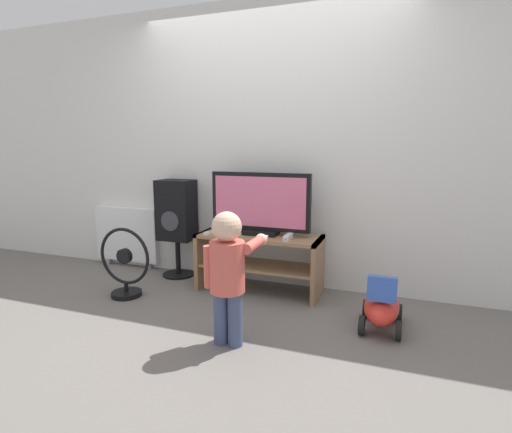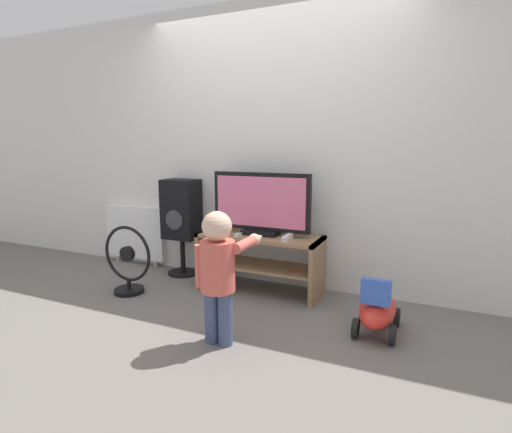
% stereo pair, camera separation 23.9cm
% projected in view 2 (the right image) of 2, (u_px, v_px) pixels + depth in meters
% --- Properties ---
extents(ground_plane, '(16.00, 16.00, 0.00)m').
position_uv_depth(ground_plane, '(250.00, 299.00, 3.46)').
color(ground_plane, slate).
extents(wall_back, '(10.00, 0.06, 2.60)m').
position_uv_depth(wall_back, '(273.00, 146.00, 3.69)').
color(wall_back, silver).
rests_on(wall_back, ground_plane).
extents(tv_stand, '(1.11, 0.43, 0.52)m').
position_uv_depth(tv_stand, '(260.00, 254.00, 3.59)').
color(tv_stand, '#93704C').
rests_on(tv_stand, ground_plane).
extents(television, '(0.91, 0.20, 0.55)m').
position_uv_depth(television, '(261.00, 204.00, 3.53)').
color(television, black).
rests_on(television, tv_stand).
extents(game_console, '(0.05, 0.17, 0.04)m').
position_uv_depth(game_console, '(287.00, 237.00, 3.36)').
color(game_console, white).
rests_on(game_console, tv_stand).
extents(remote_primary, '(0.06, 0.13, 0.03)m').
position_uv_depth(remote_primary, '(211.00, 232.00, 3.63)').
color(remote_primary, white).
rests_on(remote_primary, tv_stand).
extents(remote_secondary, '(0.05, 0.13, 0.03)m').
position_uv_depth(remote_secondary, '(240.00, 234.00, 3.54)').
color(remote_secondary, white).
rests_on(remote_secondary, tv_stand).
extents(child, '(0.34, 0.50, 0.90)m').
position_uv_depth(child, '(219.00, 267.00, 2.60)').
color(child, '#3F4C72').
rests_on(child, ground_plane).
extents(speaker_tower, '(0.35, 0.32, 0.97)m').
position_uv_depth(speaker_tower, '(181.00, 212.00, 4.02)').
color(speaker_tower, black).
rests_on(speaker_tower, ground_plane).
extents(floor_fan, '(0.51, 0.26, 0.61)m').
position_uv_depth(floor_fan, '(128.00, 263.00, 3.55)').
color(floor_fan, black).
rests_on(floor_fan, ground_plane).
extents(ride_on_toy, '(0.28, 0.55, 0.44)m').
position_uv_depth(ride_on_toy, '(377.00, 310.00, 2.81)').
color(ride_on_toy, red).
rests_on(ride_on_toy, ground_plane).
extents(radiator, '(0.77, 0.08, 0.65)m').
position_uv_depth(radiator, '(136.00, 232.00, 4.45)').
color(radiator, white).
rests_on(radiator, ground_plane).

